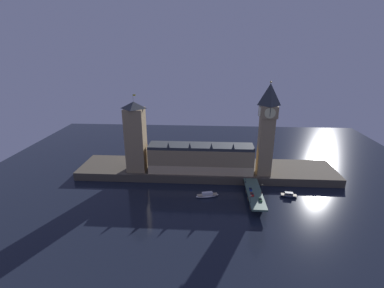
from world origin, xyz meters
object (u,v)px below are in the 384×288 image
at_px(clock_tower, 267,127).
at_px(victoria_tower, 136,137).
at_px(car_northbound_lead, 251,189).
at_px(car_southbound_lead, 260,200).
at_px(boat_upstream, 207,195).
at_px(street_lamp_near, 251,198).
at_px(car_northbound_trail, 252,194).
at_px(pedestrian_mid_walk, 262,193).
at_px(street_lamp_mid, 262,187).
at_px(boat_downstream, 289,195).
at_px(pedestrian_far_rail, 246,181).
at_px(pedestrian_near_rail, 250,197).
at_px(street_lamp_far, 245,179).

distance_m(clock_tower, victoria_tower, 105.51).
height_order(car_northbound_lead, car_southbound_lead, car_southbound_lead).
bearing_deg(boat_upstream, street_lamp_near, -31.42).
distance_m(car_northbound_trail, pedestrian_mid_walk, 7.11).
height_order(car_northbound_trail, street_lamp_mid, street_lamp_mid).
bearing_deg(clock_tower, car_northbound_trail, -110.85).
height_order(car_northbound_lead, boat_downstream, car_northbound_lead).
distance_m(boat_upstream, boat_downstream, 60.50).
xyz_separation_m(pedestrian_mid_walk, pedestrian_far_rail, (-9.23, 17.67, 0.09)).
relative_size(clock_tower, pedestrian_mid_walk, 44.58).
bearing_deg(car_northbound_lead, pedestrian_mid_walk, -40.24).
xyz_separation_m(car_southbound_lead, boat_downstream, (24.16, 17.59, -5.74)).
xyz_separation_m(pedestrian_mid_walk, street_lamp_near, (-9.63, -12.22, 2.87)).
height_order(pedestrian_near_rail, boat_downstream, pedestrian_near_rail).
bearing_deg(pedestrian_mid_walk, clock_tower, 78.81).
xyz_separation_m(street_lamp_mid, boat_downstream, (21.45, 6.64, -9.42)).
xyz_separation_m(car_northbound_trail, pedestrian_mid_walk, (6.92, 1.63, 0.19)).
height_order(car_northbound_trail, street_lamp_near, street_lamp_near).
relative_size(car_southbound_lead, street_lamp_far, 0.81).
xyz_separation_m(pedestrian_mid_walk, boat_downstream, (21.85, 9.13, -5.98)).
relative_size(car_northbound_lead, street_lamp_far, 0.78).
relative_size(car_northbound_trail, boat_downstream, 0.36).
xyz_separation_m(pedestrian_far_rail, street_lamp_near, (-0.40, -29.89, 2.78)).
relative_size(victoria_tower, car_northbound_trail, 13.50).
distance_m(car_northbound_lead, pedestrian_mid_walk, 9.07).
height_order(clock_tower, street_lamp_near, clock_tower).
bearing_deg(pedestrian_mid_walk, victoria_tower, 159.56).
xyz_separation_m(clock_tower, victoria_tower, (-104.97, 2.17, -10.53)).
xyz_separation_m(street_lamp_near, street_lamp_mid, (10.03, 14.72, 0.56)).
bearing_deg(car_northbound_lead, clock_tower, 64.33).
bearing_deg(pedestrian_far_rail, victoria_tower, 167.99).
height_order(clock_tower, pedestrian_mid_walk, clock_tower).
relative_size(car_southbound_lead, pedestrian_far_rail, 2.59).
relative_size(clock_tower, street_lamp_far, 12.77).
xyz_separation_m(car_southbound_lead, pedestrian_mid_walk, (2.31, 8.46, 0.24)).
distance_m(car_northbound_lead, boat_upstream, 32.12).
distance_m(pedestrian_mid_walk, street_lamp_mid, 4.27).
xyz_separation_m(car_northbound_trail, boat_downstream, (28.77, 10.77, -5.79)).
xyz_separation_m(pedestrian_near_rail, street_lamp_far, (-0.40, 23.83, 2.71)).
bearing_deg(clock_tower, street_lamp_far, -133.70).
distance_m(car_northbound_trail, car_southbound_lead, 8.24).
relative_size(pedestrian_mid_walk, boat_upstream, 0.09).
bearing_deg(pedestrian_far_rail, pedestrian_mid_walk, -62.42).
relative_size(pedestrian_far_rail, street_lamp_near, 0.31).
distance_m(pedestrian_near_rail, boat_downstream, 35.36).
height_order(street_lamp_near, boat_downstream, street_lamp_near).
distance_m(pedestrian_far_rail, street_lamp_far, 2.77).
bearing_deg(street_lamp_near, clock_tower, 70.59).
height_order(street_lamp_far, boat_downstream, street_lamp_far).
bearing_deg(car_northbound_lead, boat_upstream, -179.24).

